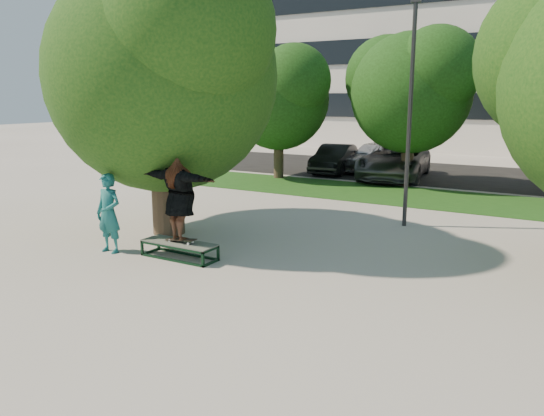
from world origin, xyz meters
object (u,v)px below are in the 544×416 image
Objects in this scene: tree_left at (162,63)px; car_silver_a at (375,156)px; car_grey at (394,161)px; lamppost at (410,113)px; grind_box at (179,250)px; bystander at (109,213)px; car_dark at (335,159)px.

tree_left reaches higher than car_silver_a.
tree_left is 13.13m from car_grey.
lamppost is (5.29, 3.91, -1.27)m from tree_left.
tree_left is 14.58m from car_silver_a.
lamppost is 11.39m from car_silver_a.
grind_box is at bearing -43.43° from tree_left.
lamppost reaches higher than car_grey.
lamppost is 9.32m from car_grey.
tree_left is 1.63× the size of car_silver_a.
grind_box is 14.12m from car_grey.
bystander reaches higher than car_silver_a.
car_grey is at bearing -40.13° from car_silver_a.
tree_left reaches higher than bystander.
car_dark is (-6.00, 8.81, -2.48)m from lamppost.
lamppost is at bearing 58.00° from grind_box.
bystander is 0.46× the size of car_dark.
lamppost is 1.50× the size of car_dark.
bystander is 14.87m from car_dark.
bystander is 0.33× the size of car_grey.
lamppost is 3.39× the size of grind_box.
car_dark is (-1.50, -1.37, -0.07)m from car_silver_a.
tree_left is at bearing 136.57° from grind_box.
car_dark is (-2.50, 14.41, 0.48)m from grind_box.
lamppost is 10.95m from car_dark.
lamppost is at bearing -78.28° from car_grey.
car_dark is at bearing 99.84° from grind_box.
grind_box is 0.44× the size of car_dark.
lamppost is at bearing -57.99° from car_silver_a.
bystander is at bearing -130.81° from lamppost.
car_grey is at bearing 109.44° from lamppost.
tree_left is 4.09m from bystander.
car_silver_a reaches higher than grind_box.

